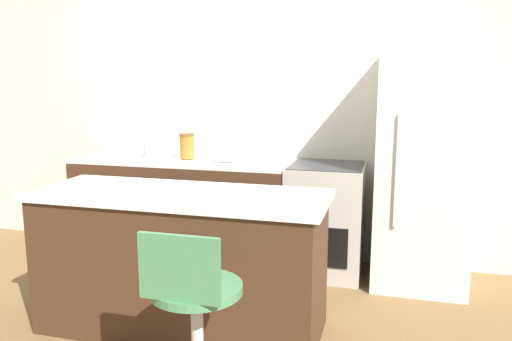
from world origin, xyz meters
TOP-DOWN VIEW (x-y plane):
  - ground_plane at (0.00, 0.00)m, footprint 14.00×14.00m
  - wall_back at (0.00, 0.67)m, footprint 8.00×0.06m
  - back_counter at (-0.29, 0.33)m, footprint 1.93×0.62m
  - kitchen_island at (0.23, -0.90)m, footprint 1.85×0.71m
  - oven_range at (0.99, 0.33)m, footprint 0.61×0.63m
  - refrigerator at (1.73, 0.29)m, footprint 0.70×0.71m
  - stool_chair at (0.63, -1.65)m, footprint 0.44×0.44m
  - kettle at (-0.57, 0.34)m, footprint 0.17×0.17m
  - mixing_bowl at (0.12, 0.34)m, footprint 0.22×0.22m
  - canister_jar at (-0.24, 0.34)m, footprint 0.13×0.13m

SIDE VIEW (x-z plane):
  - ground_plane at x=0.00m, z-range 0.00..0.00m
  - back_counter at x=-0.29m, z-range 0.00..0.91m
  - kitchen_island at x=0.23m, z-range 0.00..0.91m
  - oven_range at x=0.99m, z-range 0.00..0.91m
  - stool_chair at x=0.63m, z-range -0.01..0.93m
  - refrigerator at x=1.73m, z-range 0.00..1.81m
  - mixing_bowl at x=0.12m, z-range 0.91..0.99m
  - kettle at x=-0.57m, z-range 0.89..1.09m
  - canister_jar at x=-0.24m, z-range 0.91..1.13m
  - wall_back at x=0.00m, z-range 0.00..2.60m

